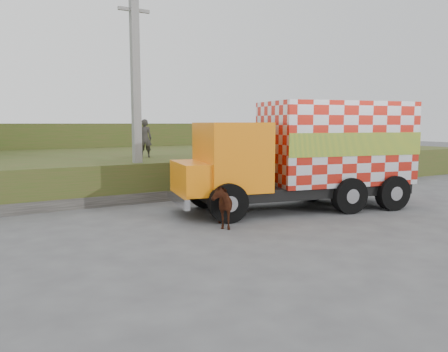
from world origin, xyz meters
TOP-DOWN VIEW (x-y plane):
  - ground at (0.00, 0.00)m, footprint 120.00×120.00m
  - embankment at (0.00, 10.00)m, footprint 40.00×12.00m
  - embankment_far at (0.00, 22.00)m, footprint 40.00×12.00m
  - retaining_strip at (-2.00, 4.20)m, footprint 16.00×0.50m
  - utility_pole at (-1.00, 4.60)m, footprint 1.20×0.30m
  - cargo_truck at (3.71, 0.18)m, footprint 8.79×4.30m
  - cow at (-0.32, -0.68)m, footprint 1.19×1.69m
  - pedestrian at (0.18, 7.00)m, footprint 0.73×0.61m

SIDE VIEW (x-z plane):
  - ground at x=0.00m, z-range 0.00..0.00m
  - retaining_strip at x=-2.00m, z-range 0.00..0.40m
  - cow at x=-0.32m, z-range 0.00..1.30m
  - embankment at x=0.00m, z-range 0.00..1.50m
  - embankment_far at x=0.00m, z-range 0.00..3.00m
  - cargo_truck at x=3.71m, z-range 0.06..3.82m
  - pedestrian at x=0.18m, z-range 1.50..3.20m
  - utility_pole at x=-1.00m, z-range 0.08..8.07m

